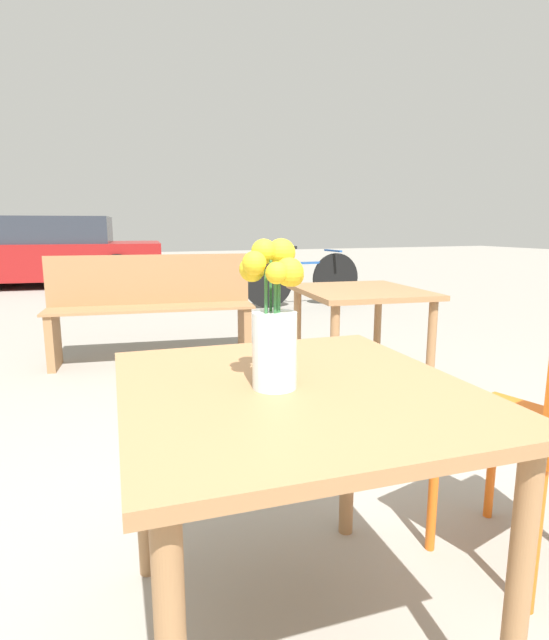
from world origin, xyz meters
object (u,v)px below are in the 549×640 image
bench_near (152,304)px  bicycle (303,279)px  parked_car (49,253)px  table_front (293,423)px  table_back (360,308)px  cafe_chair (545,415)px  flower_vase (274,325)px

bench_near → bicycle: bearing=42.1°
bicycle → parked_car: 5.12m
parked_car → table_front: bearing=-84.5°
table_back → parked_car: 7.75m
table_front → cafe_chair: bearing=-2.6°
cafe_chair → bench_near: cafe_chair is taller
cafe_chair → table_back: 1.60m
flower_vase → bench_near: flower_vase is taller
table_front → bicycle: bearing=64.6°
cafe_chair → parked_car: parked_car is taller
flower_vase → table_front: bearing=5.7°
cafe_chair → bench_near: (-0.72, 3.03, -0.06)m
flower_vase → cafe_chair: flower_vase is taller
bicycle → cafe_chair: bearing=-107.4°
cafe_chair → table_front: bearing=177.4°
table_front → bench_near: size_ratio=0.57×
flower_vase → bench_near: size_ratio=0.21×
bench_near → parked_car: parked_car is taller
table_front → parked_car: parked_car is taller
table_back → table_front: bearing=-126.3°
table_front → flower_vase: size_ratio=2.73×
bench_near → parked_car: bearing=99.1°
table_front → flower_vase: 0.25m
bench_near → parked_car: (-0.96, 6.02, 0.13)m
table_back → bicycle: (1.30, 3.57, -0.22)m
table_front → cafe_chair: size_ratio=1.05×
cafe_chair → parked_car: (-1.68, 9.05, 0.07)m
bicycle → parked_car: (-3.29, 3.92, 0.23)m
table_front → bench_near: 3.00m
cafe_chair → flower_vase: bearing=177.9°
bench_near → table_back: bearing=-54.8°
table_front → bench_near: bench_near is taller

